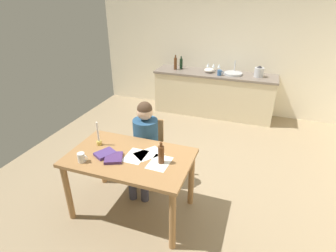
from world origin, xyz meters
The scene contains 23 objects.
ground_plane centered at (0.00, 0.00, -0.02)m, with size 5.20×5.20×0.04m, color #937F60.
wall_back centered at (0.00, 2.60, 1.30)m, with size 5.20×0.12×2.60m, color silver.
kitchen_counter centered at (0.00, 2.24, 0.45)m, with size 2.46×0.64×0.90m.
dining_table centered at (-0.33, -0.96, 0.66)m, with size 1.36×0.83×0.78m.
chair_at_table centered at (-0.39, -0.30, 0.49)m, with size 0.44×0.44×0.87m.
person_seated centered at (-0.38, -0.45, 0.68)m, with size 0.37×0.61×1.19m.
coffee_mug centered at (-0.75, -1.23, 0.83)m, with size 0.12×0.08×0.10m.
candlestick centered at (-0.77, -0.86, 0.86)m, with size 0.06×0.06×0.30m.
book_magazine centered at (-0.59, -1.03, 0.80)m, with size 0.15×0.21×0.03m, color #4C3475.
book_cookery centered at (-0.46, -1.07, 0.79)m, with size 0.18×0.21×0.03m, color #492D65.
paper_letter centered at (-0.14, -0.84, 0.78)m, with size 0.21×0.30×0.00m, color white.
paper_bill centered at (-0.26, -0.94, 0.78)m, with size 0.21×0.30×0.00m, color white.
paper_envelope centered at (0.03, -0.97, 0.78)m, with size 0.21×0.30×0.00m, color white.
wine_bottle_on_table centered at (0.05, -0.96, 0.88)m, with size 0.07×0.07×0.25m.
sink_unit centered at (0.36, 2.24, 0.92)m, with size 0.36×0.36×0.24m.
bottle_oil centered at (-0.85, 2.23, 1.03)m, with size 0.06×0.06×0.30m.
bottle_vinegar centered at (-0.75, 2.33, 1.01)m, with size 0.06×0.06×0.26m.
mixing_bowl centered at (-0.12, 2.24, 0.95)m, with size 0.20×0.20×0.09m, color white.
stovetop_kettle centered at (0.85, 2.24, 1.00)m, with size 0.18×0.18×0.22m.
wine_glass_near_sink centered at (0.05, 2.39, 1.01)m, with size 0.07×0.07×0.15m.
wine_glass_by_kettle centered at (-0.07, 2.39, 1.01)m, with size 0.07×0.07×0.15m.
wine_glass_back_left centered at (-0.18, 2.39, 1.01)m, with size 0.07×0.07×0.15m.
teacup_on_counter centered at (0.12, 2.09, 0.95)m, with size 0.12×0.08×0.11m.
Camera 1 is at (0.92, -3.18, 2.41)m, focal length 28.99 mm.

